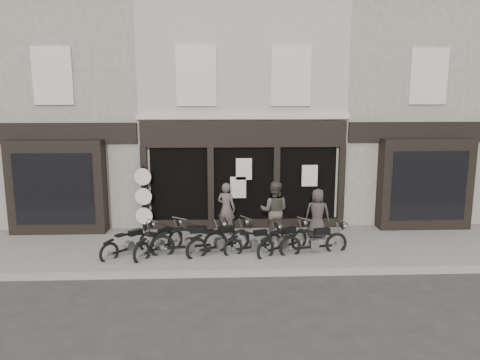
{
  "coord_description": "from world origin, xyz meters",
  "views": [
    {
      "loc": [
        -0.82,
        -13.14,
        4.84
      ],
      "look_at": [
        -0.19,
        1.6,
        2.09
      ],
      "focal_mm": 35.0,
      "sensor_mm": 36.0,
      "label": 1
    }
  ],
  "objects_px": {
    "motorcycle_4": "(254,244)",
    "advert_sign_post": "(144,202)",
    "motorcycle_0": "(130,245)",
    "motorcycle_6": "(314,243)",
    "motorcycle_2": "(190,242)",
    "man_right": "(317,213)",
    "motorcycle_1": "(160,244)",
    "man_left": "(226,208)",
    "man_centre": "(274,211)",
    "motorcycle_3": "(220,242)",
    "motorcycle_5": "(283,243)"
  },
  "relations": [
    {
      "from": "motorcycle_1",
      "to": "motorcycle_6",
      "type": "xyz_separation_m",
      "value": [
        4.62,
        -0.15,
        0.01
      ]
    },
    {
      "from": "advert_sign_post",
      "to": "man_left",
      "type": "bearing_deg",
      "value": 1.43
    },
    {
      "from": "motorcycle_0",
      "to": "advert_sign_post",
      "type": "xyz_separation_m",
      "value": [
        0.09,
        2.25,
        0.79
      ]
    },
    {
      "from": "motorcycle_0",
      "to": "man_left",
      "type": "height_order",
      "value": "man_left"
    },
    {
      "from": "motorcycle_1",
      "to": "man_left",
      "type": "relative_size",
      "value": 1.04
    },
    {
      "from": "motorcycle_2",
      "to": "man_right",
      "type": "distance_m",
      "value": 4.34
    },
    {
      "from": "motorcycle_2",
      "to": "motorcycle_3",
      "type": "height_order",
      "value": "motorcycle_2"
    },
    {
      "from": "motorcycle_1",
      "to": "motorcycle_3",
      "type": "relative_size",
      "value": 0.92
    },
    {
      "from": "motorcycle_3",
      "to": "man_centre",
      "type": "bearing_deg",
      "value": 2.81
    },
    {
      "from": "advert_sign_post",
      "to": "motorcycle_0",
      "type": "bearing_deg",
      "value": -84.0
    },
    {
      "from": "motorcycle_1",
      "to": "motorcycle_3",
      "type": "distance_m",
      "value": 1.79
    },
    {
      "from": "man_left",
      "to": "motorcycle_2",
      "type": "bearing_deg",
      "value": 84.61
    },
    {
      "from": "motorcycle_0",
      "to": "motorcycle_5",
      "type": "xyz_separation_m",
      "value": [
        4.6,
        -0.04,
        0.01
      ]
    },
    {
      "from": "man_left",
      "to": "man_centre",
      "type": "distance_m",
      "value": 1.7
    },
    {
      "from": "motorcycle_5",
      "to": "man_right",
      "type": "xyz_separation_m",
      "value": [
        1.29,
        1.35,
        0.54
      ]
    },
    {
      "from": "man_centre",
      "to": "advert_sign_post",
      "type": "distance_m",
      "value": 4.49
    },
    {
      "from": "man_centre",
      "to": "motorcycle_5",
      "type": "bearing_deg",
      "value": 108.69
    },
    {
      "from": "motorcycle_4",
      "to": "motorcycle_5",
      "type": "bearing_deg",
      "value": -24.56
    },
    {
      "from": "motorcycle_0",
      "to": "motorcycle_6",
      "type": "height_order",
      "value": "motorcycle_6"
    },
    {
      "from": "man_left",
      "to": "man_right",
      "type": "bearing_deg",
      "value": -167.25
    },
    {
      "from": "man_centre",
      "to": "motorcycle_6",
      "type": "bearing_deg",
      "value": 139.52
    },
    {
      "from": "motorcycle_6",
      "to": "man_right",
      "type": "bearing_deg",
      "value": 64.32
    },
    {
      "from": "motorcycle_1",
      "to": "advert_sign_post",
      "type": "bearing_deg",
      "value": 55.42
    },
    {
      "from": "motorcycle_3",
      "to": "man_centre",
      "type": "xyz_separation_m",
      "value": [
        1.78,
        1.23,
        0.65
      ]
    },
    {
      "from": "motorcycle_1",
      "to": "motorcycle_4",
      "type": "distance_m",
      "value": 2.83
    },
    {
      "from": "motorcycle_6",
      "to": "motorcycle_4",
      "type": "bearing_deg",
      "value": 163.31
    },
    {
      "from": "motorcycle_4",
      "to": "motorcycle_5",
      "type": "distance_m",
      "value": 0.89
    },
    {
      "from": "motorcycle_1",
      "to": "motorcycle_5",
      "type": "bearing_deg",
      "value": -54.68
    },
    {
      "from": "motorcycle_6",
      "to": "man_right",
      "type": "height_order",
      "value": "man_right"
    },
    {
      "from": "motorcycle_6",
      "to": "man_centre",
      "type": "bearing_deg",
      "value": 116.07
    },
    {
      "from": "motorcycle_1",
      "to": "motorcycle_6",
      "type": "bearing_deg",
      "value": -56.02
    },
    {
      "from": "motorcycle_2",
      "to": "motorcycle_0",
      "type": "bearing_deg",
      "value": 169.39
    },
    {
      "from": "motorcycle_1",
      "to": "man_left",
      "type": "xyz_separation_m",
      "value": [
        2.02,
        1.93,
        0.6
      ]
    },
    {
      "from": "motorcycle_4",
      "to": "man_left",
      "type": "distance_m",
      "value": 2.17
    },
    {
      "from": "motorcycle_1",
      "to": "motorcycle_2",
      "type": "distance_m",
      "value": 0.9
    },
    {
      "from": "motorcycle_3",
      "to": "motorcycle_0",
      "type": "bearing_deg",
      "value": 148.23
    },
    {
      "from": "motorcycle_0",
      "to": "motorcycle_3",
      "type": "relative_size",
      "value": 0.82
    },
    {
      "from": "motorcycle_5",
      "to": "man_right",
      "type": "height_order",
      "value": "man_right"
    },
    {
      "from": "motorcycle_0",
      "to": "advert_sign_post",
      "type": "height_order",
      "value": "advert_sign_post"
    },
    {
      "from": "motorcycle_2",
      "to": "man_left",
      "type": "distance_m",
      "value": 2.31
    },
    {
      "from": "motorcycle_0",
      "to": "man_left",
      "type": "relative_size",
      "value": 0.93
    },
    {
      "from": "man_left",
      "to": "man_centre",
      "type": "relative_size",
      "value": 0.92
    },
    {
      "from": "motorcycle_6",
      "to": "man_centre",
      "type": "height_order",
      "value": "man_centre"
    },
    {
      "from": "man_right",
      "to": "motorcycle_2",
      "type": "bearing_deg",
      "value": 30.42
    },
    {
      "from": "motorcycle_0",
      "to": "motorcycle_6",
      "type": "bearing_deg",
      "value": -48.59
    },
    {
      "from": "motorcycle_4",
      "to": "advert_sign_post",
      "type": "bearing_deg",
      "value": 127.45
    },
    {
      "from": "motorcycle_0",
      "to": "man_right",
      "type": "bearing_deg",
      "value": -34.43
    },
    {
      "from": "man_right",
      "to": "motorcycle_5",
      "type": "bearing_deg",
      "value": 58.67
    },
    {
      "from": "motorcycle_4",
      "to": "motorcycle_6",
      "type": "height_order",
      "value": "motorcycle_6"
    },
    {
      "from": "motorcycle_3",
      "to": "motorcycle_6",
      "type": "xyz_separation_m",
      "value": [
        2.84,
        -0.16,
        -0.01
      ]
    }
  ]
}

